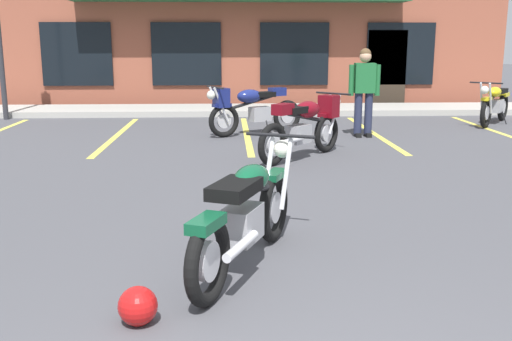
# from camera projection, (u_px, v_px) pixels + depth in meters

# --- Properties ---
(ground_plane) EXTENTS (80.00, 80.00, 0.00)m
(ground_plane) POSITION_uv_depth(u_px,v_px,m) (262.00, 208.00, 6.57)
(ground_plane) COLOR #47474C
(sidewalk_kerb) EXTENTS (22.00, 1.80, 0.14)m
(sidewalk_kerb) POSITION_uv_depth(u_px,v_px,m) (242.00, 110.00, 15.23)
(sidewalk_kerb) COLOR #A8A59E
(sidewalk_kerb) RESTS_ON ground_plane
(brick_storefront_building) EXTENTS (14.85, 6.42, 3.69)m
(brick_storefront_building) POSITION_uv_depth(u_px,v_px,m) (239.00, 39.00, 18.92)
(brick_storefront_building) COLOR brown
(brick_storefront_building) RESTS_ON ground_plane
(painted_stall_lines) EXTENTS (10.28, 4.80, 0.01)m
(painted_stall_lines) POSITION_uv_depth(u_px,v_px,m) (247.00, 134.00, 11.73)
(painted_stall_lines) COLOR #DBCC4C
(painted_stall_lines) RESTS_ON ground_plane
(motorcycle_foreground_classic) EXTENTS (1.11, 1.99, 0.98)m
(motorcycle_foreground_classic) POSITION_uv_depth(u_px,v_px,m) (247.00, 213.00, 4.75)
(motorcycle_foreground_classic) COLOR black
(motorcycle_foreground_classic) RESTS_ON ground_plane
(motorcycle_red_sportbike) EXTENTS (1.60, 1.70, 0.98)m
(motorcycle_red_sportbike) POSITION_uv_depth(u_px,v_px,m) (306.00, 125.00, 9.27)
(motorcycle_red_sportbike) COLOR black
(motorcycle_red_sportbike) RESTS_ON ground_plane
(motorcycle_black_cruiser) EXTENTS (1.51, 1.77, 0.98)m
(motorcycle_black_cruiser) POSITION_uv_depth(u_px,v_px,m) (495.00, 103.00, 13.01)
(motorcycle_black_cruiser) COLOR black
(motorcycle_black_cruiser) RESTS_ON ground_plane
(motorcycle_green_cafe_racer) EXTENTS (1.92, 1.25, 0.98)m
(motorcycle_green_cafe_racer) POSITION_uv_depth(u_px,v_px,m) (251.00, 108.00, 11.53)
(motorcycle_green_cafe_racer) COLOR black
(motorcycle_green_cafe_racer) RESTS_ON ground_plane
(person_in_shorts_foreground) EXTENTS (0.60, 0.28, 1.68)m
(person_in_shorts_foreground) POSITION_uv_depth(u_px,v_px,m) (364.00, 87.00, 11.23)
(person_in_shorts_foreground) COLOR black
(person_in_shorts_foreground) RESTS_ON ground_plane
(helmet_on_pavement) EXTENTS (0.26, 0.26, 0.26)m
(helmet_on_pavement) POSITION_uv_depth(u_px,v_px,m) (138.00, 306.00, 3.84)
(helmet_on_pavement) COLOR #B71414
(helmet_on_pavement) RESTS_ON ground_plane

